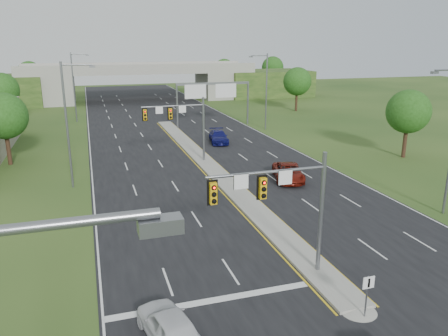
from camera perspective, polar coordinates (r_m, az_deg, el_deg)
name	(u,v)px	position (r m, az deg, el deg)	size (l,w,h in m)	color
ground	(317,272)	(25.97, 12.07, -13.12)	(240.00, 240.00, 0.00)	#234217
road	(184,142)	(57.15, -5.21, 3.39)	(24.00, 160.00, 0.02)	black
median	(209,165)	(45.82, -1.99, 0.36)	(2.00, 54.00, 0.16)	gray
median_nose	(358,310)	(23.06, 17.14, -17.30)	(2.00, 2.00, 0.16)	gray
lane_markings	(190,153)	(51.24, -4.41, 1.94)	(23.72, 160.00, 0.01)	gold
signal_mast_near	(284,198)	(22.98, 7.91, -3.90)	(6.62, 0.60, 7.00)	slate
signal_mast_far	(183,120)	(46.11, -5.42, 6.29)	(6.62, 0.60, 7.00)	slate
keep_right_sign	(368,290)	(21.97, 18.24, -14.87)	(0.60, 0.13, 2.20)	slate
sign_gantry	(212,92)	(67.41, -1.53, 9.89)	(11.58, 0.44, 6.67)	slate
overpass	(140,84)	(100.61, -10.87, 10.71)	(80.00, 14.00, 8.10)	gray
lightpole_l_mid	(69,120)	(40.08, -19.61, 5.95)	(2.85, 0.25, 11.00)	slate
lightpole_l_far	(75,84)	(74.83, -18.91, 10.33)	(2.85, 0.25, 11.00)	slate
lightpole_r_far	(265,88)	(64.87, 5.40, 10.35)	(2.85, 0.25, 11.00)	slate
tree_l_near	(4,116)	(50.76, -26.81, 6.06)	(4.80, 4.80, 7.60)	#382316
tree_l_mid	(2,90)	(75.87, -27.05, 9.07)	(5.20, 5.20, 8.12)	#382316
tree_r_near	(408,112)	(52.45, 22.94, 6.79)	(4.80, 4.80, 7.60)	#382316
tree_r_mid	(297,81)	(83.81, 9.55, 11.08)	(5.20, 5.20, 8.12)	#382316
tree_back_b	(30,73)	(114.41, -24.05, 11.23)	(5.60, 5.60, 8.32)	#382316
tree_back_c	(224,70)	(119.21, 0.03, 12.73)	(5.60, 5.60, 8.32)	#382316
tree_back_d	(273,67)	(124.10, 6.37, 12.92)	(6.00, 6.00, 8.85)	#382316
car_white	(170,326)	(20.05, -7.09, -19.82)	(1.84, 4.58, 1.56)	silver
car_far_a	(288,172)	(41.41, 8.39, -0.55)	(2.53, 5.49, 1.53)	#66130A
car_far_b	(219,137)	(56.47, -0.71, 4.11)	(2.15, 5.29, 1.53)	#0D0F53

